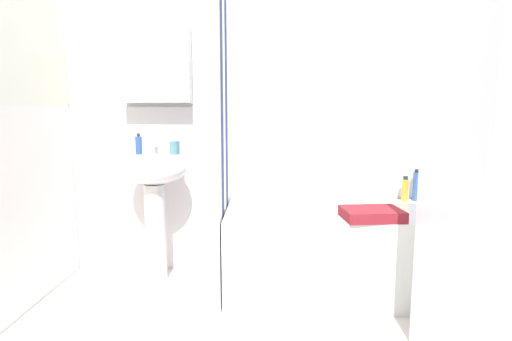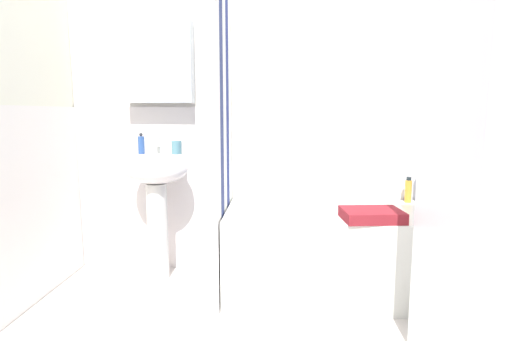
{
  "view_description": "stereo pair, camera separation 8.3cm",
  "coord_description": "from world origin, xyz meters",
  "px_view_note": "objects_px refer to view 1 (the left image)",
  "views": [
    {
      "loc": [
        -0.14,
        -1.7,
        1.16
      ],
      "look_at": [
        -0.19,
        0.8,
        0.81
      ],
      "focal_mm": 28.84,
      "sensor_mm": 36.0,
      "label": 1
    },
    {
      "loc": [
        -0.06,
        -1.7,
        1.16
      ],
      "look_at": [
        -0.19,
        0.8,
        0.81
      ],
      "focal_mm": 28.84,
      "sensor_mm": 36.0,
      "label": 2
    }
  ],
  "objects_px": {
    "shampoo_bottle": "(436,191)",
    "conditioner_bottle": "(416,186)",
    "sink": "(154,189)",
    "towel_folded": "(372,214)",
    "bathtub": "(345,251)",
    "toothbrush_cup": "(175,148)",
    "soap_dispenser": "(139,145)",
    "body_wash_bottle": "(405,189)"
  },
  "relations": [
    {
      "from": "shampoo_bottle",
      "to": "conditioner_bottle",
      "type": "relative_size",
      "value": 0.75
    },
    {
      "from": "sink",
      "to": "towel_folded",
      "type": "distance_m",
      "value": 1.43
    },
    {
      "from": "bathtub",
      "to": "conditioner_bottle",
      "type": "height_order",
      "value": "conditioner_bottle"
    },
    {
      "from": "conditioner_bottle",
      "to": "towel_folded",
      "type": "xyz_separation_m",
      "value": [
        -0.44,
        -0.52,
        -0.08
      ]
    },
    {
      "from": "bathtub",
      "to": "sink",
      "type": "bearing_deg",
      "value": 173.02
    },
    {
      "from": "toothbrush_cup",
      "to": "bathtub",
      "type": "height_order",
      "value": "toothbrush_cup"
    },
    {
      "from": "conditioner_bottle",
      "to": "soap_dispenser",
      "type": "bearing_deg",
      "value": -177.49
    },
    {
      "from": "towel_folded",
      "to": "toothbrush_cup",
      "type": "bearing_deg",
      "value": 160.72
    },
    {
      "from": "soap_dispenser",
      "to": "towel_folded",
      "type": "bearing_deg",
      "value": -16.2
    },
    {
      "from": "towel_folded",
      "to": "body_wash_bottle",
      "type": "bearing_deg",
      "value": 54.29
    },
    {
      "from": "soap_dispenser",
      "to": "towel_folded",
      "type": "height_order",
      "value": "soap_dispenser"
    },
    {
      "from": "conditioner_bottle",
      "to": "body_wash_bottle",
      "type": "height_order",
      "value": "conditioner_bottle"
    },
    {
      "from": "toothbrush_cup",
      "to": "bathtub",
      "type": "bearing_deg",
      "value": -10.31
    },
    {
      "from": "conditioner_bottle",
      "to": "body_wash_bottle",
      "type": "xyz_separation_m",
      "value": [
        -0.08,
        -0.02,
        -0.02
      ]
    },
    {
      "from": "bathtub",
      "to": "toothbrush_cup",
      "type": "bearing_deg",
      "value": 169.69
    },
    {
      "from": "bathtub",
      "to": "shampoo_bottle",
      "type": "relative_size",
      "value": 9.1
    },
    {
      "from": "soap_dispenser",
      "to": "body_wash_bottle",
      "type": "relative_size",
      "value": 0.81
    },
    {
      "from": "sink",
      "to": "body_wash_bottle",
      "type": "distance_m",
      "value": 1.74
    },
    {
      "from": "body_wash_bottle",
      "to": "sink",
      "type": "bearing_deg",
      "value": -176.25
    },
    {
      "from": "sink",
      "to": "bathtub",
      "type": "distance_m",
      "value": 1.34
    },
    {
      "from": "toothbrush_cup",
      "to": "towel_folded",
      "type": "height_order",
      "value": "toothbrush_cup"
    },
    {
      "from": "body_wash_bottle",
      "to": "towel_folded",
      "type": "height_order",
      "value": "body_wash_bottle"
    },
    {
      "from": "toothbrush_cup",
      "to": "towel_folded",
      "type": "distance_m",
      "value": 1.36
    },
    {
      "from": "toothbrush_cup",
      "to": "towel_folded",
      "type": "xyz_separation_m",
      "value": [
        1.24,
        -0.43,
        -0.35
      ]
    },
    {
      "from": "toothbrush_cup",
      "to": "bathtub",
      "type": "xyz_separation_m",
      "value": [
        1.14,
        -0.21,
        -0.65
      ]
    },
    {
      "from": "sink",
      "to": "toothbrush_cup",
      "type": "height_order",
      "value": "toothbrush_cup"
    },
    {
      "from": "soap_dispenser",
      "to": "body_wash_bottle",
      "type": "bearing_deg",
      "value": 2.01
    },
    {
      "from": "soap_dispenser",
      "to": "shampoo_bottle",
      "type": "xyz_separation_m",
      "value": [
        2.06,
        0.05,
        -0.32
      ]
    },
    {
      "from": "sink",
      "to": "towel_folded",
      "type": "xyz_separation_m",
      "value": [
        1.38,
        -0.38,
        -0.07
      ]
    },
    {
      "from": "sink",
      "to": "shampoo_bottle",
      "type": "height_order",
      "value": "sink"
    },
    {
      "from": "body_wash_bottle",
      "to": "soap_dispenser",
      "type": "bearing_deg",
      "value": -177.99
    },
    {
      "from": "shampoo_bottle",
      "to": "conditioner_bottle",
      "type": "xyz_separation_m",
      "value": [
        -0.13,
        0.03,
        0.03
      ]
    },
    {
      "from": "toothbrush_cup",
      "to": "conditioner_bottle",
      "type": "xyz_separation_m",
      "value": [
        1.68,
        0.08,
        -0.27
      ]
    },
    {
      "from": "soap_dispenser",
      "to": "body_wash_bottle",
      "type": "xyz_separation_m",
      "value": [
        1.84,
        0.06,
        -0.31
      ]
    },
    {
      "from": "soap_dispenser",
      "to": "conditioner_bottle",
      "type": "relative_size",
      "value": 0.65
    },
    {
      "from": "sink",
      "to": "toothbrush_cup",
      "type": "xyz_separation_m",
      "value": [
        0.14,
        0.05,
        0.28
      ]
    },
    {
      "from": "shampoo_bottle",
      "to": "toothbrush_cup",
      "type": "bearing_deg",
      "value": -178.45
    },
    {
      "from": "toothbrush_cup",
      "to": "conditioner_bottle",
      "type": "distance_m",
      "value": 1.71
    },
    {
      "from": "toothbrush_cup",
      "to": "conditioner_bottle",
      "type": "bearing_deg",
      "value": 2.8
    },
    {
      "from": "shampoo_bottle",
      "to": "towel_folded",
      "type": "relative_size",
      "value": 0.51
    },
    {
      "from": "sink",
      "to": "towel_folded",
      "type": "bearing_deg",
      "value": -15.54
    },
    {
      "from": "toothbrush_cup",
      "to": "shampoo_bottle",
      "type": "xyz_separation_m",
      "value": [
        1.81,
        0.05,
        -0.3
      ]
    }
  ]
}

